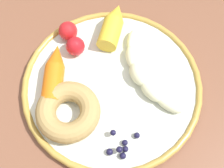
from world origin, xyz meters
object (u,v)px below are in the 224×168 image
(donut, at_px, (68,112))
(banana, at_px, (143,73))
(dining_table, at_px, (100,90))
(carrot_orange, at_px, (54,72))
(tomato_mid, at_px, (68,31))
(tomato_near, at_px, (75,46))
(carrot_yellow, at_px, (113,25))
(blueberry_pile, at_px, (121,146))
(plate, at_px, (112,85))

(donut, bearing_deg, banana, -67.91)
(dining_table, distance_m, banana, 0.14)
(dining_table, xyz_separation_m, carrot_orange, (-0.01, 0.08, 0.12))
(dining_table, distance_m, donut, 0.16)
(banana, xyz_separation_m, tomato_mid, (0.11, 0.13, 0.01))
(banana, height_order, tomato_mid, tomato_mid)
(banana, xyz_separation_m, tomato_near, (0.07, 0.12, 0.01))
(carrot_yellow, height_order, blueberry_pile, carrot_yellow)
(dining_table, height_order, tomato_mid, tomato_mid)
(dining_table, xyz_separation_m, blueberry_pile, (-0.16, -0.02, 0.11))
(donut, bearing_deg, tomato_mid, -4.64)
(plate, height_order, donut, donut)
(banana, height_order, donut, donut)
(carrot_orange, bearing_deg, tomato_near, -40.40)
(dining_table, bearing_deg, banana, -108.96)
(banana, bearing_deg, carrot_orange, 82.18)
(dining_table, relative_size, tomato_mid, 30.36)
(carrot_yellow, relative_size, donut, 0.98)
(donut, distance_m, tomato_near, 0.13)
(dining_table, xyz_separation_m, tomato_near, (0.05, 0.04, 0.12))
(blueberry_pile, bearing_deg, dining_table, 7.65)
(plate, height_order, carrot_orange, carrot_orange)
(dining_table, height_order, banana, banana)
(tomato_near, bearing_deg, donut, 169.33)
(donut, relative_size, blueberry_pile, 1.93)
(banana, bearing_deg, carrot_yellow, 19.79)
(blueberry_pile, bearing_deg, plate, -0.74)
(plate, relative_size, carrot_yellow, 3.05)
(carrot_orange, distance_m, carrot_yellow, 0.15)
(dining_table, height_order, donut, donut)
(tomato_near, bearing_deg, banana, -121.78)
(dining_table, relative_size, tomato_near, 31.04)
(banana, bearing_deg, donut, 112.09)
(plate, height_order, tomato_mid, tomato_mid)
(banana, height_order, carrot_yellow, carrot_yellow)
(carrot_orange, xyz_separation_m, blueberry_pile, (-0.15, -0.10, -0.01))
(plate, relative_size, tomato_near, 9.17)
(blueberry_pile, relative_size, tomato_mid, 1.56)
(carrot_orange, relative_size, tomato_near, 3.33)
(carrot_orange, height_order, tomato_mid, tomato_mid)
(banana, relative_size, carrot_yellow, 1.77)
(donut, height_order, blueberry_pile, donut)
(blueberry_pile, xyz_separation_m, tomato_mid, (0.24, 0.07, 0.01))
(plate, bearing_deg, dining_table, 32.00)
(plate, xyz_separation_m, banana, (0.01, -0.06, 0.02))
(carrot_orange, bearing_deg, plate, -106.41)
(donut, xyz_separation_m, blueberry_pile, (-0.07, -0.08, -0.01))
(banana, distance_m, tomato_near, 0.14)
(carrot_yellow, xyz_separation_m, tomato_near, (-0.04, 0.08, -0.00))
(banana, xyz_separation_m, blueberry_pile, (-0.13, 0.06, -0.00))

